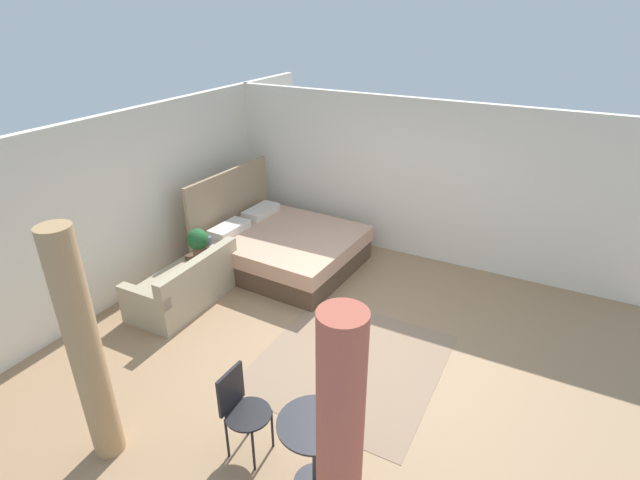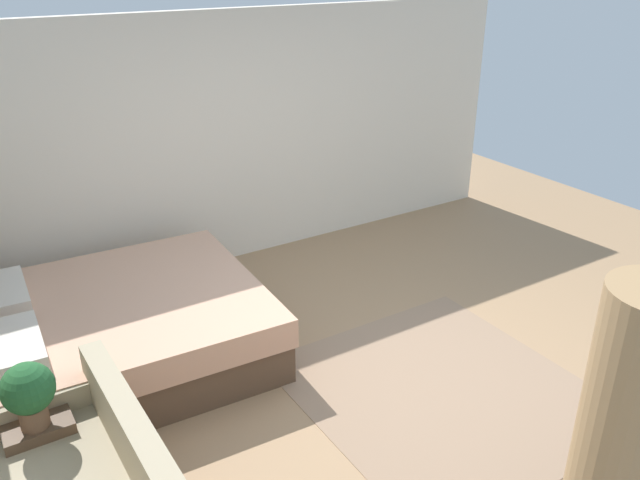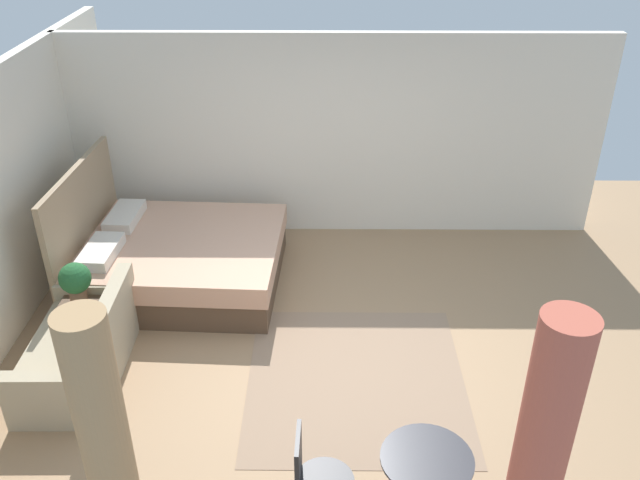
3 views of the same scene
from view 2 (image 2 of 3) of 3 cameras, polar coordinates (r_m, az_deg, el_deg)
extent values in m
cube|color=#9E7A56|center=(5.07, 6.96, -12.17)|extent=(8.36, 9.51, 0.02)
cube|color=silver|center=(6.60, -7.26, 8.85)|extent=(0.12, 6.51, 2.50)
cube|color=#93755B|center=(4.99, 10.77, -12.96)|extent=(2.11, 1.99, 0.01)
cube|color=brown|center=(5.36, -16.86, -8.72)|extent=(1.93, 2.16, 0.32)
cube|color=tan|center=(5.22, -17.23, -6.17)|extent=(1.97, 2.20, 0.24)
cube|color=silver|center=(4.73, -25.33, -8.49)|extent=(0.68, 0.35, 0.12)
cube|color=silver|center=(5.44, -26.21, -4.30)|extent=(0.68, 0.35, 0.12)
cube|color=tan|center=(3.83, -16.42, -16.15)|extent=(1.50, 0.16, 0.36)
cube|color=tan|center=(4.39, -23.11, -13.10)|extent=(0.15, 0.78, 0.16)
cube|color=brown|center=(4.46, -23.50, -16.36)|extent=(0.41, 0.39, 0.46)
cylinder|color=brown|center=(4.20, -24.02, -14.07)|extent=(0.16, 0.16, 0.14)
sphere|color=#235B2D|center=(4.09, -24.49, -11.88)|extent=(0.30, 0.30, 0.30)
cylinder|color=slate|center=(4.36, -24.63, -12.08)|extent=(0.11, 0.11, 0.21)
cube|color=black|center=(3.55, 23.48, -18.95)|extent=(0.33, 0.04, 0.40)
camera|label=1|loc=(4.84, 78.38, 15.06)|focal=27.38mm
camera|label=3|loc=(3.38, 102.57, 16.33)|focal=37.39mm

